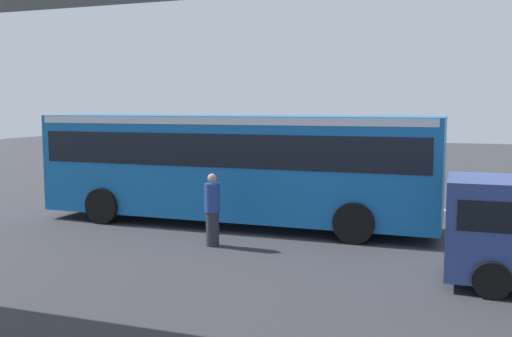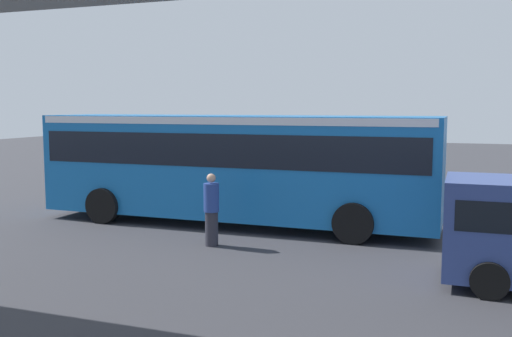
{
  "view_description": "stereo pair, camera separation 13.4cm",
  "coord_description": "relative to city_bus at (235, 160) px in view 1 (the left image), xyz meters",
  "views": [
    {
      "loc": [
        -5.39,
        16.33,
        3.42
      ],
      "look_at": [
        0.2,
        0.66,
        1.6
      ],
      "focal_mm": 40.04,
      "sensor_mm": 36.0,
      "label": 1
    },
    {
      "loc": [
        -5.51,
        16.29,
        3.42
      ],
      "look_at": [
        0.2,
        0.66,
        1.6
      ],
      "focal_mm": 40.04,
      "sensor_mm": 36.0,
      "label": 2
    }
  ],
  "objects": [
    {
      "name": "ground",
      "position": [
        -0.69,
        -1.06,
        -1.88
      ],
      "size": [
        80.0,
        80.0,
        0.0
      ],
      "primitive_type": "plane",
      "color": "#38383D"
    },
    {
      "name": "city_bus",
      "position": [
        0.0,
        0.0,
        0.0
      ],
      "size": [
        11.54,
        2.85,
        3.15
      ],
      "color": "#196BB7",
      "rests_on": "ground"
    },
    {
      "name": "pedestrian",
      "position": [
        -0.45,
        2.67,
        -1.0
      ],
      "size": [
        0.38,
        0.38,
        1.79
      ],
      "color": "#2D2D38",
      "rests_on": "ground"
    },
    {
      "name": "traffic_sign",
      "position": [
        -2.57,
        -3.71,
        0.01
      ],
      "size": [
        0.08,
        0.6,
        2.8
      ],
      "color": "slate",
      "rests_on": "ground"
    },
    {
      "name": "lane_dash_right",
      "position": [
        5.31,
        -4.36,
        -1.88
      ],
      "size": [
        2.0,
        0.2,
        0.01
      ],
      "primitive_type": "cube",
      "color": "silver",
      "rests_on": "ground"
    },
    {
      "name": "lane_dash_centre",
      "position": [
        1.31,
        -4.36,
        -1.88
      ],
      "size": [
        2.0,
        0.2,
        0.01
      ],
      "primitive_type": "cube",
      "color": "silver",
      "rests_on": "ground"
    },
    {
      "name": "lane_dash_left",
      "position": [
        -2.69,
        -4.36,
        -1.88
      ],
      "size": [
        2.0,
        0.2,
        0.01
      ],
      "primitive_type": "cube",
      "color": "silver",
      "rests_on": "ground"
    },
    {
      "name": "lane_dash_leftmost",
      "position": [
        -6.69,
        -4.36,
        -1.88
      ],
      "size": [
        2.0,
        0.2,
        0.01
      ],
      "primitive_type": "cube",
      "color": "silver",
      "rests_on": "ground"
    }
  ]
}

